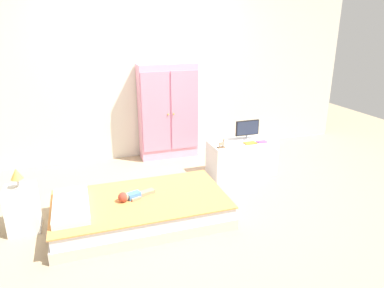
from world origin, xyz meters
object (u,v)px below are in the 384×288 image
object	(u,v)px
wardrobe	(168,112)
rocking_horse_toy	(222,144)
tv_stand	(242,158)
table_lamp	(16,175)
tv_monitor	(247,129)
book_orange	(250,143)
nightstand	(23,209)
book_purple	(262,142)
bed	(141,209)
doll	(130,196)

from	to	relation	value
wardrobe	rocking_horse_toy	world-z (taller)	wardrobe
tv_stand	table_lamp	bearing A→B (deg)	-168.21
tv_monitor	book_orange	xyz separation A→B (m)	(-0.03, -0.16, -0.14)
tv_monitor	rocking_horse_toy	distance (m)	0.49
wardrobe	nightstand	bearing A→B (deg)	-141.35
table_lamp	rocking_horse_toy	xyz separation A→B (m)	(2.21, 0.41, -0.07)
book_purple	wardrobe	bearing A→B (deg)	133.69
bed	book_purple	xyz separation A→B (m)	(1.69, 0.63, 0.33)
nightstand	book_orange	world-z (taller)	book_orange
wardrobe	tv_monitor	bearing A→B (deg)	-45.56
rocking_horse_toy	book_purple	bearing A→B (deg)	3.47
doll	wardrobe	xyz separation A→B (m)	(0.83, 1.63, 0.40)
bed	book_purple	world-z (taller)	book_purple
wardrobe	bed	bearing A→B (deg)	-113.83
doll	nightstand	xyz separation A→B (m)	(-0.99, 0.18, -0.06)
wardrobe	tv_monitor	size ratio (longest dim) A/B	4.27
nightstand	rocking_horse_toy	bearing A→B (deg)	10.39
bed	doll	size ratio (longest dim) A/B	4.42
wardrobe	rocking_horse_toy	size ratio (longest dim) A/B	11.53
nightstand	book_orange	xyz separation A→B (m)	(2.61, 0.44, 0.23)
tv_stand	rocking_horse_toy	world-z (taller)	rocking_horse_toy
wardrobe	rocking_horse_toy	distance (m)	1.13
rocking_horse_toy	book_purple	xyz separation A→B (m)	(0.57, 0.03, -0.05)
doll	wardrobe	world-z (taller)	wardrobe
table_lamp	tv_stand	size ratio (longest dim) A/B	0.23
bed	nightstand	bearing A→B (deg)	170.04
tv_monitor	book_purple	xyz separation A→B (m)	(0.13, -0.16, -0.14)
bed	table_lamp	bearing A→B (deg)	170.04
table_lamp	wardrobe	size ratio (longest dim) A/B	0.14
wardrobe	rocking_horse_toy	bearing A→B (deg)	-69.20
bed	doll	bearing A→B (deg)	172.56
doll	tv_monitor	distance (m)	1.86
doll	rocking_horse_toy	xyz separation A→B (m)	(1.22, 0.58, 0.22)
wardrobe	tv_monitor	world-z (taller)	wardrobe
tv_stand	bed	bearing A→B (deg)	-153.65
rocking_horse_toy	tv_stand	bearing A→B (deg)	20.59
doll	nightstand	world-z (taller)	nightstand
bed	book_orange	distance (m)	1.68
doll	bed	bearing A→B (deg)	-7.44
bed	book_purple	distance (m)	1.84
nightstand	rocking_horse_toy	world-z (taller)	rocking_horse_toy
nightstand	rocking_horse_toy	distance (m)	2.27
table_lamp	rocking_horse_toy	size ratio (longest dim) A/B	1.65
rocking_horse_toy	book_purple	size ratio (longest dim) A/B	0.93
table_lamp	book_orange	size ratio (longest dim) A/B	1.25
tv_stand	book_orange	bearing A→B (deg)	-55.44
wardrobe	tv_stand	size ratio (longest dim) A/B	1.60
nightstand	book_purple	size ratio (longest dim) A/B	3.45
book_orange	tv_stand	bearing A→B (deg)	124.56
bed	book_purple	size ratio (longest dim) A/B	13.37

